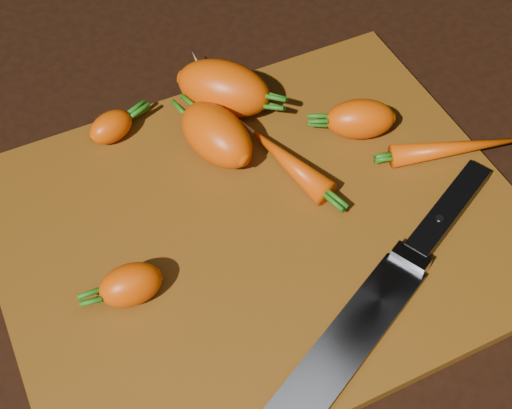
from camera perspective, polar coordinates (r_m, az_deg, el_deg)
name	(u,v)px	position (r m, az deg, el deg)	size (l,w,h in m)	color
ground	(260,233)	(0.71, 0.35, -2.30)	(2.00, 2.00, 0.01)	black
cutting_board	(260,227)	(0.70, 0.36, -1.78)	(0.50, 0.40, 0.01)	brown
carrot_0	(131,285)	(0.64, -10.00, -6.35)	(0.06, 0.04, 0.04)	#DE4904
carrot_1	(224,88)	(0.77, -2.61, 9.27)	(0.10, 0.06, 0.06)	#DE4904
carrot_2	(216,135)	(0.73, -3.18, 5.58)	(0.09, 0.05, 0.05)	#DE4904
carrot_3	(111,127)	(0.77, -11.52, 6.10)	(0.05, 0.03, 0.03)	#DE4904
carrot_4	(360,119)	(0.76, 8.34, 6.78)	(0.07, 0.04, 0.04)	#DE4904
carrot_5	(214,96)	(0.79, -3.40, 8.65)	(0.11, 0.02, 0.02)	#DE4904
carrot_6	(456,148)	(0.77, 15.68, 4.37)	(0.14, 0.02, 0.02)	#DE4904
carrot_7	(289,162)	(0.72, 2.69, 3.38)	(0.11, 0.03, 0.03)	#DE4904
knife	(352,336)	(0.62, 7.68, -10.36)	(0.35, 0.19, 0.02)	gray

